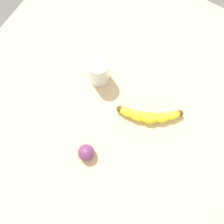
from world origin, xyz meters
The scene contains 4 objects.
wooden_tabletop centered at (0.00, 0.00, 1.50)cm, with size 120.00×120.00×3.00cm, color #DDBF89.
banana centered at (-6.49, 4.80, 4.99)cm, with size 11.68×20.17×3.98cm.
smoothie_glass centered at (-10.27, -17.10, 8.19)cm, with size 7.25×7.25×10.86cm.
plum_fruit centered at (14.41, -6.43, 5.65)cm, with size 5.30×5.30×5.30cm, color #6B3360.
Camera 1 is at (17.47, 4.86, 80.56)cm, focal length 38.24 mm.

